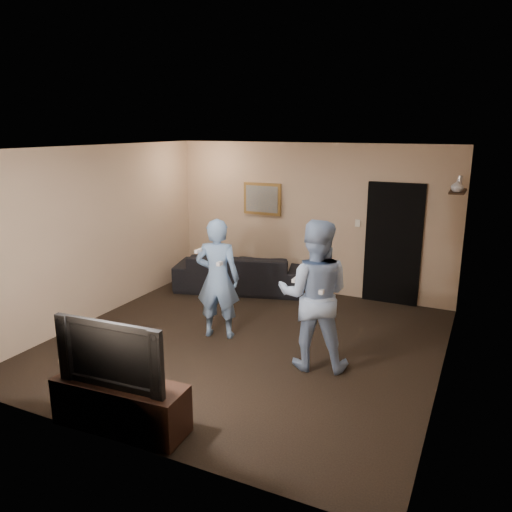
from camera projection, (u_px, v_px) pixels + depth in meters
The scene contains 19 objects.
ground at pixel (246, 342), 6.81m from camera, with size 5.00×5.00×0.00m, color black.
ceiling at pixel (245, 148), 6.16m from camera, with size 5.00×5.00×0.04m, color silver.
wall_back at pixel (310, 219), 8.67m from camera, with size 5.00×0.04×2.60m, color tan.
wall_front at pixel (116, 313), 4.30m from camera, with size 5.00×0.04×2.60m, color tan.
wall_left at pixel (98, 233), 7.53m from camera, with size 0.04×5.00×2.60m, color tan.
wall_right at pixel (450, 274), 5.45m from camera, with size 0.04×5.00×2.60m, color tan.
sofa at pixel (241, 272), 8.94m from camera, with size 2.29×0.90×0.67m, color black.
throw_pillow at pixel (212, 260), 9.15m from camera, with size 0.42×0.13×0.42m, color #17453B.
painting_frame at pixel (262, 199), 8.95m from camera, with size 0.72×0.05×0.57m, color olive.
painting_canvas at pixel (262, 199), 8.92m from camera, with size 0.62×0.01×0.47m, color slate.
doorway at pixel (393, 244), 8.12m from camera, with size 0.90×0.06×2.00m, color black.
light_switch at pixel (358, 223), 8.29m from camera, with size 0.08×0.02×0.12m, color silver.
wall_shelf at pixel (458, 191), 6.89m from camera, with size 0.20×0.60×0.03m, color black.
shelf_vase at pixel (457, 186), 6.68m from camera, with size 0.16×0.16×0.17m, color #B1B1B6.
shelf_figurine at pixel (460, 182), 7.06m from camera, with size 0.06×0.06×0.18m, color silver.
tv_console at pixel (121, 405), 4.82m from camera, with size 1.34×0.43×0.48m, color black.
television at pixel (117, 350), 4.68m from camera, with size 1.15×0.15×0.66m, color black.
wii_player_left at pixel (218, 279), 6.83m from camera, with size 0.69×0.56×1.67m.
wii_player_right at pixel (314, 295), 5.93m from camera, with size 1.04×0.90×1.83m.
Camera 1 is at (2.83, -5.63, 2.85)m, focal length 35.00 mm.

